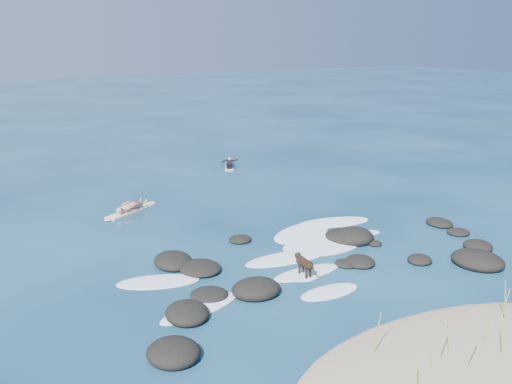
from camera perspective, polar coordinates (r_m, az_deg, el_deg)
ground at (r=20.42m, az=2.65°, el=-5.54°), size 160.00×160.00×0.00m
sand_dune at (r=14.76m, az=19.91°, el=-15.53°), size 9.00×4.40×0.60m
dune_grass at (r=14.58m, az=21.52°, el=-13.25°), size 4.42×1.79×1.24m
reef_rocks at (r=18.75m, az=6.40°, el=-7.24°), size 13.96×7.46×0.64m
breaking_foam at (r=20.03m, az=4.09°, el=-5.98°), size 11.08×6.44×0.12m
standing_surfer_rig at (r=24.65m, az=-12.49°, el=-0.41°), size 2.78×1.88×1.77m
paddling_surfer_rig at (r=32.31m, az=-2.68°, el=2.78°), size 1.43×2.12×0.38m
dog at (r=17.97m, az=4.81°, el=-7.05°), size 0.29×1.12×0.71m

